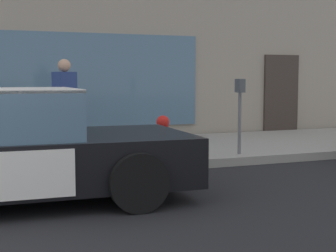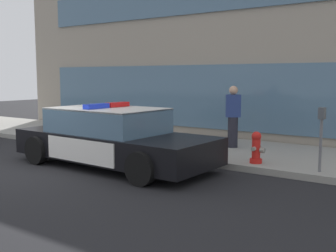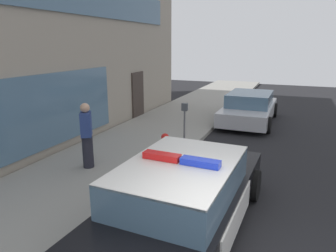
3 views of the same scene
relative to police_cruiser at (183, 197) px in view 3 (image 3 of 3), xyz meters
The scene contains 5 objects.
police_cruiser is the anchor object (origin of this frame).
fire_hydrant 3.37m from the police_cruiser, 28.18° to the left, with size 0.34×0.39×0.73m.
car_down_street 8.74m from the police_cruiser, ahead, with size 4.58×2.13×1.29m.
pedestrian_on_sidewalk 3.59m from the police_cruiser, 63.58° to the left, with size 0.48×0.43×1.71m.
parking_meter 4.66m from the police_cruiser, 19.07° to the left, with size 0.12×0.18×1.34m.
Camera 3 is at (-3.34, -0.40, 3.31)m, focal length 33.32 mm.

